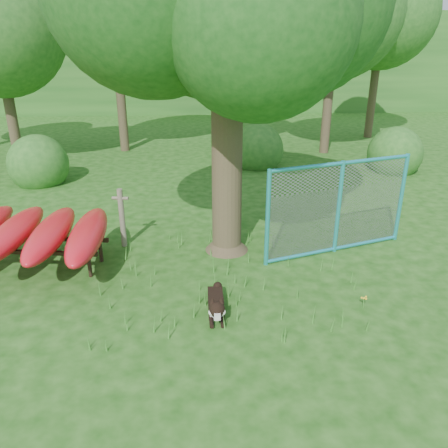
{
  "coord_description": "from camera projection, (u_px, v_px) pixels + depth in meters",
  "views": [
    {
      "loc": [
        -0.37,
        -5.96,
        3.91
      ],
      "look_at": [
        0.2,
        1.2,
        1.0
      ],
      "focal_mm": 35.0,
      "sensor_mm": 36.0,
      "label": 1
    }
  ],
  "objects": [
    {
      "name": "ground",
      "position": [
        218.0,
        310.0,
        7.0
      ],
      "size": [
        80.0,
        80.0,
        0.0
      ],
      "primitive_type": "plane",
      "color": "#16460E",
      "rests_on": "ground"
    },
    {
      "name": "wooden_post",
      "position": [
        122.0,
        216.0,
        9.03
      ],
      "size": [
        0.34,
        0.13,
        1.26
      ],
      "rotation": [
        0.0,
        0.0,
        -0.15
      ],
      "color": "#645D4B",
      "rests_on": "ground"
    },
    {
      "name": "kayak_rack",
      "position": [
        32.0,
        233.0,
        8.12
      ],
      "size": [
        2.85,
        2.98,
        0.92
      ],
      "rotation": [
        0.0,
        0.0,
        -0.15
      ],
      "color": "black",
      "rests_on": "ground"
    },
    {
      "name": "husky_dog",
      "position": [
        216.0,
        305.0,
        6.83
      ],
      "size": [
        0.27,
        1.06,
        0.47
      ],
      "rotation": [
        0.0,
        0.0,
        -0.02
      ],
      "color": "black",
      "rests_on": "ground"
    },
    {
      "name": "fence_section",
      "position": [
        339.0,
        208.0,
        8.67
      ],
      "size": [
        3.13,
        1.07,
        3.18
      ],
      "rotation": [
        0.0,
        0.0,
        0.31
      ],
      "color": "#2AACC4",
      "rests_on": "ground"
    },
    {
      "name": "wildflower_clump",
      "position": [
        364.0,
        299.0,
        6.99
      ],
      "size": [
        0.1,
        0.09,
        0.22
      ],
      "rotation": [
        0.0,
        0.0,
        0.08
      ],
      "color": "#40882C",
      "rests_on": "ground"
    },
    {
      "name": "bg_tree_c",
      "position": [
        233.0,
        42.0,
        17.58
      ],
      "size": [
        4.0,
        4.0,
        6.12
      ],
      "color": "#3D3121",
      "rests_on": "ground"
    },
    {
      "name": "bg_tree_d",
      "position": [
        336.0,
        12.0,
        15.62
      ],
      "size": [
        4.8,
        4.8,
        7.5
      ],
      "color": "#3D3121",
      "rests_on": "ground"
    },
    {
      "name": "bg_tree_e",
      "position": [
        383.0,
        14.0,
        18.56
      ],
      "size": [
        4.6,
        4.6,
        7.55
      ],
      "color": "#3D3121",
      "rests_on": "ground"
    },
    {
      "name": "shrub_left",
      "position": [
        41.0,
        183.0,
        13.56
      ],
      "size": [
        1.8,
        1.8,
        1.8
      ],
      "primitive_type": "sphere",
      "color": "#245E1E",
      "rests_on": "ground"
    },
    {
      "name": "shrub_right",
      "position": [
        392.0,
        171.0,
        14.87
      ],
      "size": [
        1.8,
        1.8,
        1.8
      ],
      "primitive_type": "sphere",
      "color": "#245E1E",
      "rests_on": "ground"
    },
    {
      "name": "shrub_mid",
      "position": [
        257.0,
        166.0,
        15.47
      ],
      "size": [
        1.8,
        1.8,
        1.8
      ],
      "primitive_type": "sphere",
      "color": "#245E1E",
      "rests_on": "ground"
    },
    {
      "name": "wooded_hillside",
      "position": [
        192.0,
        61.0,
        31.74
      ],
      "size": [
        80.0,
        12.0,
        6.0
      ],
      "primitive_type": "cube",
      "color": "#245E1E",
      "rests_on": "ground"
    }
  ]
}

